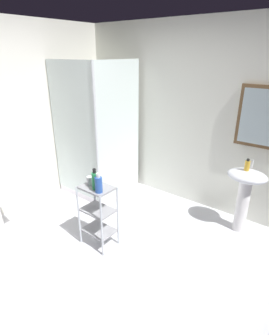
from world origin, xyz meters
TOP-DOWN VIEW (x-y plane):
  - ground_plane at (0.00, 0.00)m, footprint 4.20×4.20m
  - wall_back at (0.01, 1.85)m, footprint 4.20×0.14m
  - shower_stall at (-1.23, 1.17)m, footprint 0.92×0.92m
  - pedestal_sink at (0.89, 1.52)m, footprint 0.46×0.37m
  - sink_faucet at (0.89, 1.64)m, footprint 0.03×0.03m
  - storage_cart at (-0.31, 0.23)m, footprint 0.38×0.28m
  - hand_soap_bottle at (0.87, 1.52)m, footprint 0.06×0.06m
  - shampoo_bottle_blue at (-0.20, 0.17)m, footprint 0.08×0.08m
  - body_wash_bottle_green at (-0.28, 0.19)m, footprint 0.06×0.06m
  - rinse_cup at (-0.40, 0.24)m, footprint 0.08×0.08m

SIDE VIEW (x-z plane):
  - ground_plane at x=0.00m, z-range -0.02..0.00m
  - storage_cart at x=-0.31m, z-range 0.07..0.81m
  - shower_stall at x=-1.23m, z-range -0.54..1.46m
  - pedestal_sink at x=0.89m, z-range 0.17..0.98m
  - rinse_cup at x=-0.40m, z-range 0.74..0.83m
  - shampoo_bottle_blue at x=-0.20m, z-range 0.73..0.94m
  - body_wash_bottle_green at x=-0.28m, z-range 0.72..0.96m
  - sink_faucet at x=0.89m, z-range 0.81..0.91m
  - hand_soap_bottle at x=0.87m, z-range 0.80..0.95m
  - wall_back at x=0.01m, z-range 0.00..2.50m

